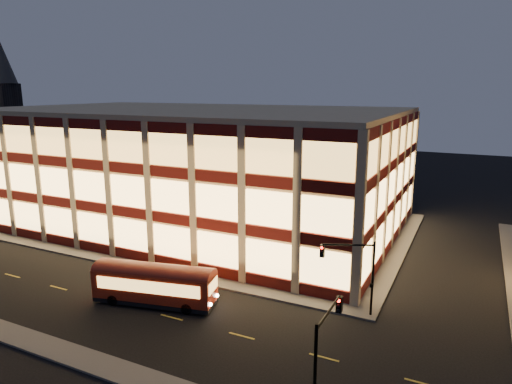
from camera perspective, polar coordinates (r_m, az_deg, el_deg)
The scene contains 9 objects.
ground at distance 46.42m, azimuth -16.16°, elevation -9.10°, with size 200.00×200.00×0.00m, color black.
sidewalk_office_south at distance 49.02m, azimuth -18.02°, elevation -7.94°, with size 54.00×2.00×0.15m, color #514F4C.
sidewalk_office_east at distance 51.80m, azimuth 17.38°, elevation -6.77°, with size 2.00×30.00×0.15m, color #514F4C.
office_building at distance 59.12m, azimuth -7.76°, elevation 3.30°, with size 50.45×30.45×14.50m.
church_tower at distance 122.84m, azimuth -28.54°, elevation 7.61°, with size 5.00×5.00×18.00m, color #2D2621.
church_spire at distance 122.73m, azimuth -29.26°, elevation 14.11°, with size 6.00×6.00×10.00m, color #4C473F.
traffic_signal_far at distance 35.04m, azimuth 12.19°, elevation -8.95°, with size 3.79×1.87×6.00m.
traffic_signal_near at distance 24.93m, azimuth 8.59°, elevation -18.28°, with size 0.32×4.45×6.00m.
trolley_bus at distance 37.95m, azimuth -12.57°, elevation -10.93°, with size 10.13×4.48×3.33m.
Camera 1 is at (29.55, -31.53, 16.97)m, focal length 32.00 mm.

